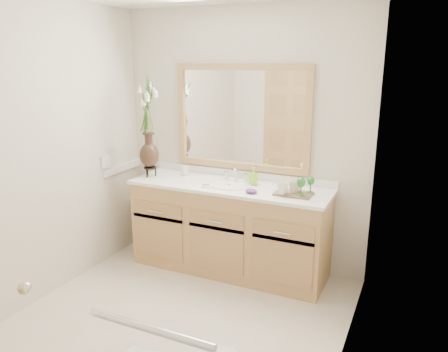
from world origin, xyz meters
The scene contains 21 objects.
floor centered at (0.00, 0.00, 0.00)m, with size 2.60×2.60×0.00m, color beige.
wall_back centered at (0.00, 1.30, 1.20)m, with size 2.40×0.02×2.40m, color beige.
wall_front centered at (0.00, -1.30, 1.20)m, with size 2.40×0.02×2.40m, color beige.
wall_left centered at (-1.20, 0.00, 1.20)m, with size 0.02×2.60×2.40m, color beige.
wall_right centered at (1.20, 0.00, 1.20)m, with size 0.02×2.60×2.40m, color beige.
vanity centered at (0.00, 1.01, 0.40)m, with size 1.80×0.55×0.80m.
counter centered at (0.00, 1.01, 0.82)m, with size 1.84×0.57×0.03m, color white.
sink centered at (0.00, 1.00, 0.78)m, with size 0.38×0.34×0.23m.
mirror centered at (0.00, 1.28, 1.41)m, with size 1.32×0.04×0.97m.
switch_plate centered at (-1.19, 0.76, 0.98)m, with size 0.02×0.12×0.12m, color white.
grab_bar centered at (0.70, -1.27, 0.95)m, with size 0.03×0.03×0.55m, color silver.
flower_vase centered at (-0.82, 0.96, 1.43)m, with size 0.21×0.21×0.88m.
tumbler centered at (-0.53, 1.13, 0.87)m, with size 0.07×0.07×0.09m, color #EEE4CE.
soap_dish centered at (-0.16, 0.87, 0.84)m, with size 0.10×0.10×0.03m.
soap_bottle centered at (0.19, 1.11, 0.90)m, with size 0.06×0.07×0.14m, color #91DE34.
purple_dish centered at (0.28, 0.85, 0.85)m, with size 0.10×0.08×0.04m, color #4B256F.
tray centered at (0.61, 0.97, 0.84)m, with size 0.31×0.20×0.02m, color brown.
mug_left centered at (0.53, 0.90, 0.90)m, with size 0.10×0.10×0.10m, color #EEE4CE.
mug_right centered at (0.61, 1.00, 0.90)m, with size 0.11×0.10×0.11m, color #EEE4CE.
goblet_front centered at (0.68, 0.92, 0.95)m, with size 0.07×0.07×0.16m.
goblet_back centered at (0.73, 1.04, 0.94)m, with size 0.06×0.06×0.14m.
Camera 1 is at (1.55, -2.44, 1.92)m, focal length 35.00 mm.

